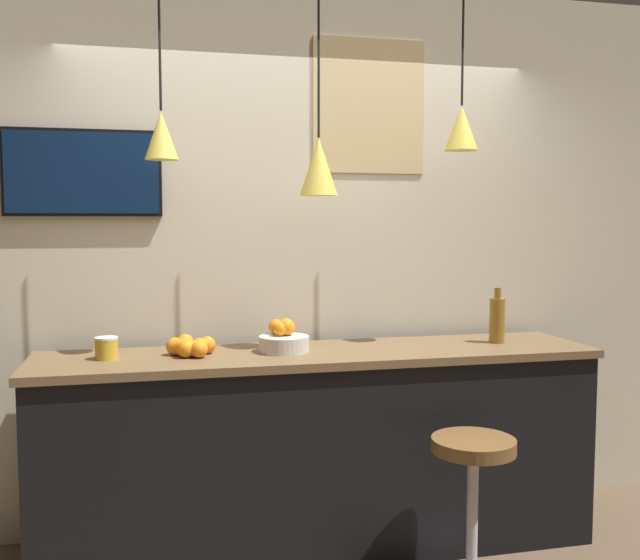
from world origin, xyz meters
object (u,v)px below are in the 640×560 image
at_px(mounted_tv, 83,173).
at_px(fruit_bowl, 284,338).
at_px(bar_stool, 473,487).
at_px(spread_jar, 107,348).
at_px(juice_bottle, 497,319).

bearing_deg(mounted_tv, fruit_bowl, -19.79).
relative_size(bar_stool, fruit_bowl, 2.81).
bearing_deg(mounted_tv, spread_jar, -72.04).
height_order(fruit_bowl, juice_bottle, juice_bottle).
relative_size(juice_bottle, spread_jar, 2.74).
bearing_deg(spread_jar, fruit_bowl, 0.52).
xyz_separation_m(fruit_bowl, juice_bottle, (1.13, -0.01, 0.06)).
bearing_deg(bar_stool, juice_bottle, 55.50).
distance_m(fruit_bowl, juice_bottle, 1.14).
bearing_deg(spread_jar, mounted_tv, 107.96).
height_order(fruit_bowl, mounted_tv, mounted_tv).
distance_m(juice_bottle, spread_jar, 1.97).
bearing_deg(bar_stool, mounted_tv, 150.74).
bearing_deg(juice_bottle, mounted_tv, 170.50).
height_order(spread_jar, mounted_tv, mounted_tv).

